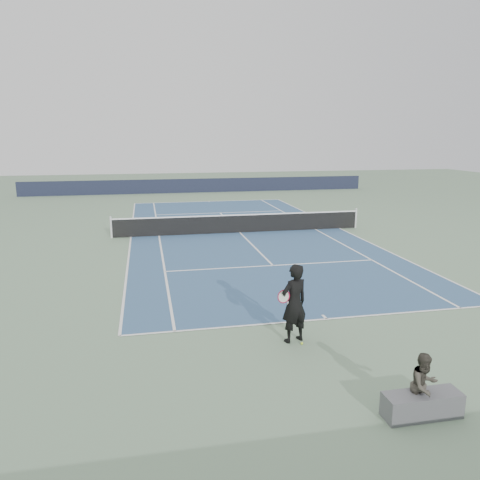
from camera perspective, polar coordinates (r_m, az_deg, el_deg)
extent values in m
plane|color=slate|center=(24.10, -0.02, 0.90)|extent=(80.00, 80.00, 0.00)
cube|color=#335378|center=(24.10, -0.02, 0.91)|extent=(10.97, 23.77, 0.01)
cylinder|color=silver|center=(23.59, -15.44, 1.50)|extent=(0.10, 0.10, 1.07)
cylinder|color=silver|center=(26.02, 13.94, 2.59)|extent=(0.10, 0.10, 1.07)
cube|color=black|center=(24.01, -0.02, 1.97)|extent=(12.80, 0.03, 0.90)
cube|color=white|center=(23.93, -0.02, 3.08)|extent=(12.80, 0.04, 0.06)
cube|color=black|center=(41.50, -4.98, 6.63)|extent=(30.00, 0.25, 1.20)
imported|color=black|center=(11.37, 6.61, -7.66)|extent=(0.87, 0.74, 1.95)
torus|color=maroon|center=(11.18, 5.35, -6.87)|extent=(0.34, 0.18, 0.36)
cylinder|color=white|center=(11.18, 5.35, -6.87)|extent=(0.29, 0.14, 0.32)
cylinder|color=white|center=(11.33, 5.86, -8.02)|extent=(0.08, 0.13, 0.27)
sphere|color=#C4E52E|center=(11.57, 7.54, -12.38)|extent=(0.06, 0.06, 0.06)
cube|color=#535458|center=(9.38, 21.30, -18.22)|extent=(1.47, 0.77, 0.45)
imported|color=#3D3930|center=(9.19, 21.50, -16.19)|extent=(0.67, 0.59, 1.20)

